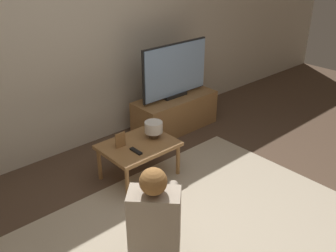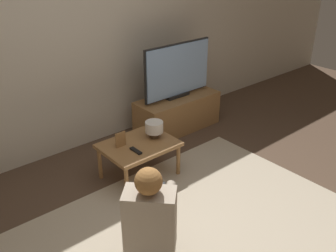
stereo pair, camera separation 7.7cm
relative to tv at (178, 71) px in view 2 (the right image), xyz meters
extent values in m
plane|color=brown|center=(-1.18, -1.50, -0.77)|extent=(10.00, 10.00, 0.00)
cube|color=beige|center=(-1.18, 0.43, 0.53)|extent=(10.00, 0.06, 2.60)
cube|color=#BCAD93|center=(-1.18, -1.50, -0.76)|extent=(2.78, 1.95, 0.02)
cube|color=olive|center=(0.00, 0.00, -0.55)|extent=(1.08, 0.44, 0.43)
cube|color=black|center=(0.00, 0.00, -0.32)|extent=(0.33, 0.08, 0.04)
cube|color=black|center=(0.00, 0.00, 0.01)|extent=(0.98, 0.03, 0.64)
cube|color=#8CB2E0|center=(0.00, 0.00, 0.01)|extent=(0.95, 0.04, 0.61)
cube|color=olive|center=(-1.01, -0.57, -0.41)|extent=(0.71, 0.55, 0.04)
cylinder|color=olive|center=(-1.33, -0.80, -0.60)|extent=(0.04, 0.04, 0.35)
cylinder|color=olive|center=(-0.70, -0.80, -0.60)|extent=(0.04, 0.04, 0.35)
cylinder|color=olive|center=(-1.33, -0.34, -0.60)|extent=(0.04, 0.04, 0.35)
cylinder|color=olive|center=(-0.70, -0.34, -0.60)|extent=(0.04, 0.04, 0.35)
cube|color=tan|center=(-1.70, -1.64, -0.27)|extent=(0.38, 0.38, 0.46)
sphere|color=tan|center=(-1.70, -1.64, 0.05)|extent=(0.17, 0.17, 0.17)
sphere|color=#9E6B38|center=(-1.72, -1.66, 0.06)|extent=(0.18, 0.18, 0.18)
cube|color=black|center=(-1.44, -1.38, -0.25)|extent=(0.12, 0.12, 0.04)
cylinder|color=tan|center=(-1.45, -1.54, -0.25)|extent=(0.26, 0.26, 0.07)
cylinder|color=tan|center=(-1.59, -1.39, -0.25)|extent=(0.26, 0.26, 0.07)
cube|color=olive|center=(-1.18, -0.51, -0.31)|extent=(0.11, 0.01, 0.15)
cylinder|color=#4C3823|center=(-0.81, -0.57, -0.36)|extent=(0.10, 0.10, 0.06)
cylinder|color=silver|center=(-0.81, -0.57, -0.27)|extent=(0.18, 0.18, 0.11)
cube|color=black|center=(-1.13, -0.68, -0.38)|extent=(0.04, 0.15, 0.02)
camera|label=1|loc=(-2.92, -3.14, 1.38)|focal=40.00mm
camera|label=2|loc=(-2.86, -3.19, 1.38)|focal=40.00mm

